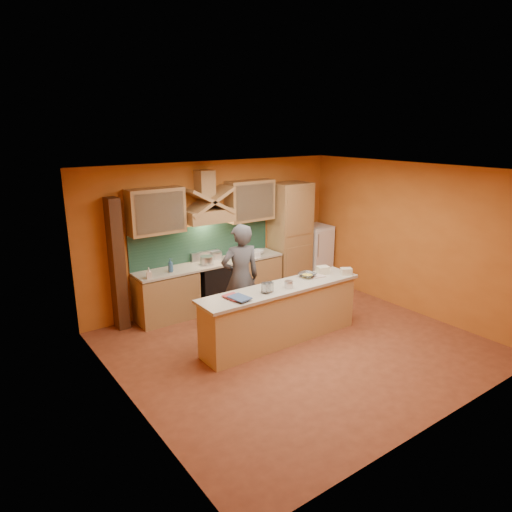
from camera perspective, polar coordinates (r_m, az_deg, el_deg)
floor at (r=7.56m, az=5.15°, el=-11.06°), size 5.50×5.00×0.01m
ceiling at (r=6.77m, az=5.74°, el=10.56°), size 5.50×5.00×0.01m
wall_back at (r=9.01m, az=-5.04°, el=2.89°), size 5.50×0.02×2.80m
wall_front at (r=5.52m, az=22.77°, el=-6.90°), size 5.50×0.02×2.80m
wall_left at (r=5.71m, az=-16.02°, el=-5.47°), size 0.02×5.00×2.80m
wall_right at (r=9.03m, az=18.75°, el=2.13°), size 0.02×5.00×2.80m
base_cabinet_left at (r=8.49m, az=-11.13°, el=-5.04°), size 1.10×0.60×0.86m
base_cabinet_right at (r=9.37m, az=-0.53°, el=-2.70°), size 1.10×0.60×0.86m
counter_top at (r=8.74m, az=-5.64°, el=-0.93°), size 3.00×0.62×0.04m
stove at (r=8.88m, az=-5.57°, el=-3.71°), size 0.60×0.58×0.90m
backsplash at (r=8.89m, az=-6.63°, el=1.66°), size 3.00×0.03×0.70m
range_hood at (r=8.56m, az=-5.98°, el=5.05°), size 0.92×0.50×0.24m
hood_chimney at (r=8.56m, az=-6.43°, el=8.96°), size 0.30×0.30×0.50m
upper_cabinet_left at (r=8.16m, az=-12.41°, el=5.51°), size 1.00×0.35×0.80m
upper_cabinet_right at (r=9.12m, az=-0.76°, el=6.95°), size 1.00×0.35×0.80m
pantry_column at (r=9.76m, az=4.27°, el=2.41°), size 0.80×0.60×2.30m
fridge at (r=10.36m, az=7.40°, el=0.27°), size 0.58×0.60×1.30m
trim_column_left at (r=8.12m, az=-16.97°, el=-1.05°), size 0.20×0.30×2.30m
island_body at (r=7.53m, az=3.15°, el=-7.46°), size 2.80×0.55×0.88m
island_top at (r=7.35m, az=3.20°, el=-4.02°), size 2.90×0.62×0.05m
person at (r=7.75m, az=-1.95°, el=-2.77°), size 0.77×0.59×1.88m
pot_large at (r=8.62m, az=-6.17°, el=-0.66°), size 0.33×0.33×0.15m
pot_small at (r=8.94m, az=-4.95°, el=-0.02°), size 0.28×0.28×0.15m
soap_bottle_a at (r=7.97m, az=-13.23°, el=-2.11°), size 0.11×0.11×0.19m
soap_bottle_b at (r=8.24m, az=-10.64°, el=-1.15°), size 0.13×0.13×0.25m
bowl_back at (r=9.28m, az=0.29°, el=0.52°), size 0.24×0.24×0.08m
dish_rack at (r=9.04m, az=-0.61°, el=0.21°), size 0.36×0.32×0.11m
book_lower at (r=6.79m, az=-3.56°, el=-5.38°), size 0.26×0.33×0.03m
book_upper at (r=6.70m, az=-2.78°, el=-5.50°), size 0.28×0.35×0.02m
jar_large at (r=7.04m, az=1.24°, el=-4.02°), size 0.19×0.19×0.16m
jar_small at (r=7.09m, az=1.72°, el=-3.89°), size 0.13×0.13×0.15m
kitchen_scale at (r=7.27m, az=4.11°, el=-3.64°), size 0.15×0.15×0.09m
mixing_bowl at (r=7.82m, az=6.42°, el=-2.37°), size 0.32×0.32×0.07m
cloth at (r=7.88m, az=7.62°, el=-2.49°), size 0.29×0.24×0.02m
grocery_bag_a at (r=8.03m, az=8.36°, el=-1.75°), size 0.23×0.20×0.13m
grocery_bag_b at (r=8.06m, az=11.22°, el=-1.89°), size 0.23×0.21×0.11m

